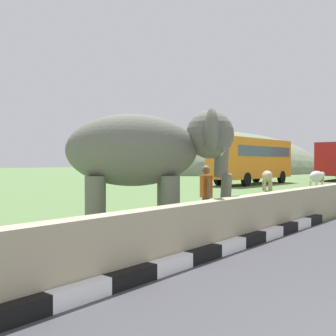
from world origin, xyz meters
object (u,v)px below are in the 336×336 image
Objects in this scene: person_handler at (206,193)px; bus_orange at (252,158)px; cow_mid at (267,177)px; cow_near at (317,177)px; elephant at (148,153)px.

person_handler is 21.95m from bus_orange.
cow_near is at bearing -65.48° from cow_mid.
bus_orange is at bearing 53.55° from cow_near.
elephant is 2.33× the size of person_handler.
bus_orange is at bearing 34.68° from cow_mid.
cow_near and cow_mid have the same top height.
bus_orange is (21.55, 8.57, 0.12)m from elephant.
person_handler is at bearing -171.20° from cow_near.
bus_orange is 7.65m from cow_mid.
cow_mid is at bearing 114.52° from cow_near.
bus_orange is at bearing 24.64° from person_handler.
elephant is 23.19m from bus_orange.
cow_mid is at bearing 15.56° from elephant.
cow_near is at bearing 8.80° from person_handler.
bus_orange is 4.88× the size of cow_near.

